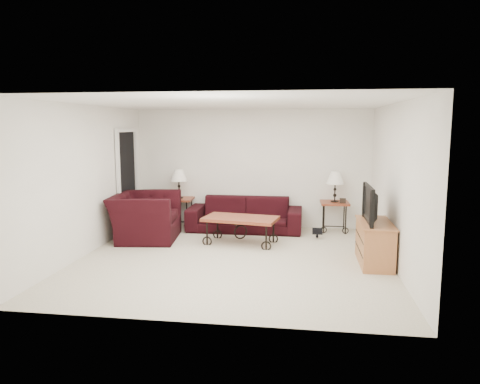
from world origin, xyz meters
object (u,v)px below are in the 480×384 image
object	(u,v)px
sofa	(245,214)
lamp_left	(179,184)
television	(375,204)
side_table_left	(180,212)
lamp_right	(335,187)
coffee_table	(241,230)
tv_stand	(374,243)
backpack	(317,228)
armchair	(145,217)
side_table_right	(334,217)

from	to	relation	value
sofa	lamp_left	size ratio (longest dim) A/B	3.78
television	side_table_left	bearing A→B (deg)	-120.10
side_table_left	lamp_left	xyz separation A→B (m)	(0.00, 0.00, 0.62)
lamp_right	television	bearing A→B (deg)	-77.80
lamp_left	television	xyz separation A→B (m)	(3.74, -2.17, 0.02)
television	lamp_left	bearing A→B (deg)	-120.10
lamp_left	television	distance (m)	4.33
lamp_right	coffee_table	distance (m)	2.27
coffee_table	sofa	bearing A→B (deg)	93.61
side_table_left	lamp_right	bearing A→B (deg)	0.00
coffee_table	tv_stand	bearing A→B (deg)	-22.18
lamp_left	sofa	bearing A→B (deg)	-7.11
lamp_right	backpack	size ratio (longest dim) A/B	1.60
sofa	coffee_table	distance (m)	1.08
television	armchair	bearing A→B (deg)	-103.82
armchair	television	distance (m)	4.24
coffee_table	backpack	world-z (taller)	coffee_table
side_table_left	coffee_table	distance (m)	1.96
coffee_table	backpack	bearing A→B (deg)	24.23
lamp_left	television	size ratio (longest dim) A/B	0.62
tv_stand	backpack	bearing A→B (deg)	118.50
armchair	backpack	distance (m)	3.32
lamp_right	coffee_table	size ratio (longest dim) A/B	0.47
coffee_table	lamp_left	bearing A→B (deg)	140.34
sofa	armchair	size ratio (longest dim) A/B	1.74
tv_stand	side_table_left	bearing A→B (deg)	150.03
lamp_left	backpack	bearing A→B (deg)	-11.93
sofa	tv_stand	bearing A→B (deg)	-40.61
backpack	television	bearing A→B (deg)	-56.62
lamp_right	coffee_table	xyz separation A→B (m)	(-1.77, -1.25, -0.68)
tv_stand	backpack	distance (m)	1.77
television	backpack	world-z (taller)	television
coffee_table	armchair	xyz separation A→B (m)	(-1.85, 0.09, 0.19)
armchair	television	size ratio (longest dim) A/B	1.35
backpack	side_table_left	bearing A→B (deg)	173.52
tv_stand	backpack	size ratio (longest dim) A/B	2.88
sofa	side_table_left	world-z (taller)	sofa
sofa	side_table_right	bearing A→B (deg)	5.61
side_table_left	backpack	bearing A→B (deg)	-11.93
sofa	lamp_right	bearing A→B (deg)	5.61
side_table_left	television	bearing A→B (deg)	-30.10
sofa	side_table_right	distance (m)	1.84
lamp_right	tv_stand	size ratio (longest dim) A/B	0.56
sofa	armchair	world-z (taller)	armchair
side_table_right	television	distance (m)	2.31
tv_stand	lamp_right	bearing A→B (deg)	102.70
backpack	lamp_right	bearing A→B (deg)	65.57
side_table_right	lamp_right	bearing A→B (deg)	0.00
sofa	lamp_right	distance (m)	1.93
sofa	side_table_left	distance (m)	1.45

